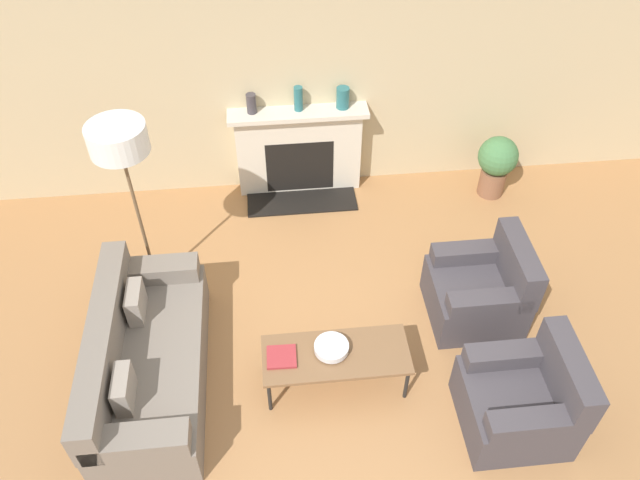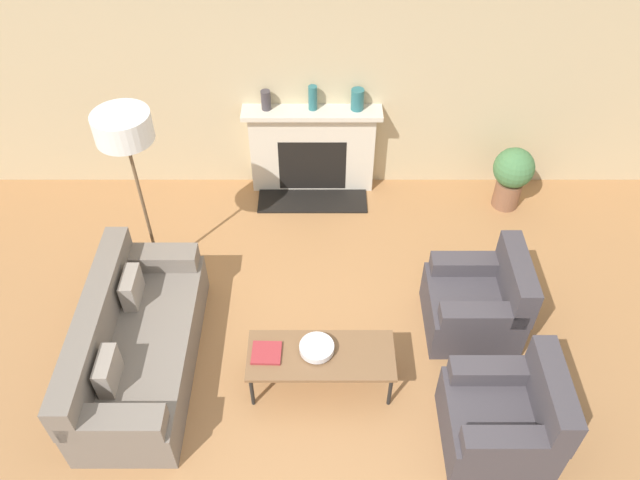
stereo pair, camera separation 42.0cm
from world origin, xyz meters
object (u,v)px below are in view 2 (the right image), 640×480
fireplace (311,151)px  coffee_table (320,357)px  mantel_vase_center_right (356,99)px  bowl (316,348)px  floor_lamp (125,139)px  armchair_near (505,418)px  potted_plant (511,174)px  couch (134,345)px  book (266,353)px  armchair_far (478,303)px  mantel_vase_center_left (312,98)px  mantel_vase_left (265,100)px

fireplace → coffee_table: (0.09, -2.59, -0.13)m
coffee_table → mantel_vase_center_right: (0.37, 2.61, 0.76)m
bowl → floor_lamp: size_ratio=0.16×
armchair_near → coffee_table: bearing=-110.3°
floor_lamp → mantel_vase_center_right: size_ratio=8.04×
potted_plant → couch: bearing=-149.4°
bowl → mantel_vase_center_right: size_ratio=1.25×
floor_lamp → couch: bearing=-87.5°
book → mantel_vase_center_right: (0.81, 2.60, 0.72)m
armchair_far → floor_lamp: bearing=-103.0°
floor_lamp → mantel_vase_center_left: floor_lamp is taller
floor_lamp → armchair_near: bearing=-31.3°
armchair_far → book: 1.92m
mantel_vase_center_left → coffee_table: bearing=-88.2°
coffee_table → floor_lamp: (-1.60, 1.30, 1.20)m
armchair_far → bowl: size_ratio=2.96×
armchair_far → potted_plant: size_ratio=1.15×
couch → armchair_near: (2.93, -0.68, 0.02)m
coffee_table → mantel_vase_center_right: size_ratio=5.29×
couch → mantel_vase_center_left: bearing=-31.0°
bowl → coffee_table: bearing=-43.3°
mantel_vase_center_right → fireplace: bearing=-178.1°
fireplace → mantel_vase_left: (-0.47, 0.02, 0.62)m
armchair_far → mantel_vase_center_left: mantel_vase_center_left is taller
couch → mantel_vase_center_left: 2.97m
coffee_table → mantel_vase_center_left: size_ratio=4.54×
armchair_near → armchair_far: 1.12m
couch → armchair_near: size_ratio=2.24×
mantel_vase_left → mantel_vase_center_left: 0.48m
coffee_table → mantel_vase_left: mantel_vase_left is taller
fireplace → floor_lamp: bearing=-139.3°
fireplace → couch: bearing=-121.0°
fireplace → coffee_table: size_ratio=1.23×
floor_lamp → coffee_table: bearing=-39.1°
floor_lamp → mantel_vase_left: 1.73m
couch → coffee_table: couch is taller
fireplace → armchair_near: bearing=-64.5°
mantel_vase_center_left → mantel_vase_center_right: size_ratio=1.17×
couch → mantel_vase_center_right: (1.92, 2.44, 0.83)m
couch → mantel_vase_center_left: size_ratio=7.11×
fireplace → book: size_ratio=6.04×
mantel_vase_left → mantel_vase_center_right: size_ratio=0.93×
armchair_near → floor_lamp: size_ratio=0.46×
fireplace → potted_plant: bearing=-8.4°
mantel_vase_left → potted_plant: 2.70m
mantel_vase_left → potted_plant: mantel_vase_left is taller
couch → mantel_vase_center_right: mantel_vase_center_right is taller
couch → mantel_vase_center_right: bearing=-38.2°
potted_plant → mantel_vase_left: bearing=172.8°
mantel_vase_left → potted_plant: bearing=-7.2°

